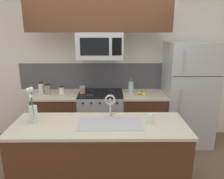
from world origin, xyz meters
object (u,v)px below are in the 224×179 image
Objects in this scene: stove_range at (101,118)px; sink_faucet at (110,103)px; refrigerator at (188,94)px; storage_jar_tall at (41,88)px; storage_jar_medium at (47,89)px; microwave at (100,46)px; french_press at (131,87)px; flower_vase at (33,111)px; storage_jar_short at (62,90)px; storage_jar_squat at (83,90)px; banana_bunch at (142,93)px; drinking_glass at (150,118)px.

sink_faucet is (0.16, -1.06, 0.65)m from stove_range.
refrigerator reaches higher than storage_jar_tall.
microwave is at bearing -1.06° from storage_jar_medium.
microwave is 2.79× the size of french_press.
flower_vase is at bearing -152.27° from refrigerator.
flower_vase is (-0.08, -1.18, 0.07)m from storage_jar_short.
refrigerator is 8.97× the size of storage_jar_tall.
storage_jar_short is (-0.67, 0.02, -0.75)m from microwave.
storage_jar_medium is (-0.91, -0.00, 0.53)m from stove_range.
refrigerator reaches higher than storage_jar_squat.
microwave reaches higher than storage_jar_tall.
flower_vase reaches higher than storage_jar_medium.
refrigerator is 10.28× the size of storage_jar_medium.
storage_jar_tall is at bearing 176.83° from banana_bunch.
banana_bunch is (0.70, -0.04, -0.80)m from microwave.
flower_vase is (0.16, -1.17, 0.05)m from storage_jar_medium.
banana_bunch is (-0.82, -0.08, 0.04)m from refrigerator.
storage_jar_tall reaches higher than stove_range.
stove_range is at bearing 0.25° from storage_jar_medium.
storage_jar_medium is at bearing 141.73° from drinking_glass.
sink_faucet is at bearing -51.50° from storage_jar_short.
storage_jar_medium reaches higher than drinking_glass.
storage_jar_squat is 0.30× the size of flower_vase.
microwave is 5.60× the size of storage_jar_short.
french_press is (1.56, 0.03, 0.00)m from storage_jar_tall.
french_press reaches higher than banana_bunch.
french_press is at bearing 8.75° from microwave.
refrigerator is 0.82m from banana_bunch.
stove_range is 1.25× the size of microwave.
drinking_glass is (0.48, -0.17, -0.14)m from sink_faucet.
stove_range is at bearing -179.25° from refrigerator.
microwave is 0.42× the size of refrigerator.
drinking_glass is (0.64, -1.21, -0.76)m from microwave.
storage_jar_short is (-0.67, -0.00, 0.51)m from stove_range.
storage_jar_squat is 1.26m from flower_vase.
flower_vase is at bearing -142.64° from banana_bunch.
storage_jar_medium is (-2.43, -0.02, 0.10)m from refrigerator.
storage_jar_squat is (-0.31, 0.02, -0.75)m from microwave.
storage_jar_medium is 0.38× the size of flower_vase.
banana_bunch is at bearing -2.03° from storage_jar_medium.
microwave is 1.63× the size of flower_vase.
storage_jar_squat is 1.17m from sink_faucet.
refrigerator is 9.42× the size of banana_bunch.
stove_range is at bearing 117.49° from drinking_glass.
storage_jar_short is at bearing 177.53° from banana_bunch.
storage_jar_medium is at bearing -18.30° from storage_jar_tall.
french_press is at bearing 0.95° from storage_jar_tall.
storage_jar_medium is 1.51m from sink_faucet.
french_press is at bearing 2.96° from storage_jar_short.
banana_bunch is at bearing -3.30° from microwave.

